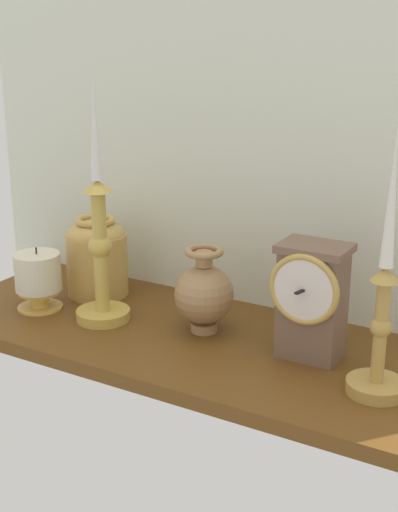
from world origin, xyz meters
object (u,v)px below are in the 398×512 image
(candlestick_tall_left, at_px, (381,321))
(pillar_candle_front, at_px, (38,278))
(brass_vase_jar, at_px, (97,255))
(mantel_clock, at_px, (311,299))
(candlestick_tall_center, at_px, (100,249))
(brass_vase_bulbous, at_px, (204,293))

(candlestick_tall_left, bearing_deg, pillar_candle_front, 179.87)
(pillar_candle_front, bearing_deg, brass_vase_jar, 67.62)
(candlestick_tall_left, height_order, brass_vase_jar, candlestick_tall_left)
(candlestick_tall_left, xyz_separation_m, pillar_candle_front, (-0.63, 0.00, -0.05))
(mantel_clock, distance_m, candlestick_tall_center, 0.37)
(mantel_clock, relative_size, brass_vase_bulbous, 1.24)
(candlestick_tall_left, xyz_separation_m, brass_vase_bulbous, (-0.32, 0.06, -0.04))
(brass_vase_jar, relative_size, pillar_candle_front, 1.31)
(brass_vase_jar, distance_m, pillar_candle_front, 0.12)
(candlestick_tall_center, relative_size, pillar_candle_front, 3.60)
(candlestick_tall_center, height_order, brass_vase_jar, candlestick_tall_center)
(candlestick_tall_center, xyz_separation_m, pillar_candle_front, (-0.13, -0.02, -0.07))
(candlestick_tall_left, distance_m, candlestick_tall_center, 0.50)
(mantel_clock, height_order, candlestick_tall_center, candlestick_tall_center)
(candlestick_tall_center, bearing_deg, pillar_candle_front, -173.21)
(candlestick_tall_left, relative_size, pillar_candle_front, 3.26)
(mantel_clock, relative_size, pillar_candle_front, 1.57)
(candlestick_tall_left, distance_m, brass_vase_bulbous, 0.33)
(mantel_clock, height_order, candlestick_tall_left, candlestick_tall_left)
(mantel_clock, distance_m, candlestick_tall_left, 0.14)
(mantel_clock, bearing_deg, brass_vase_bulbous, 179.19)
(candlestick_tall_left, height_order, pillar_candle_front, candlestick_tall_left)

